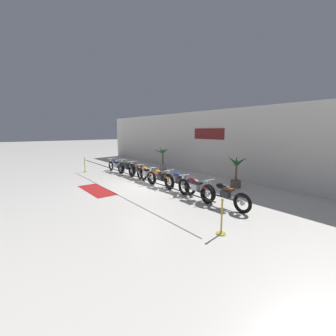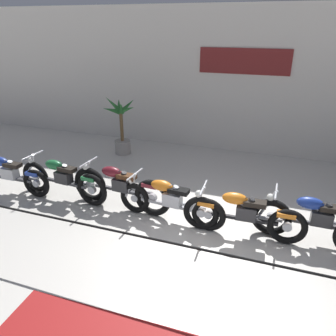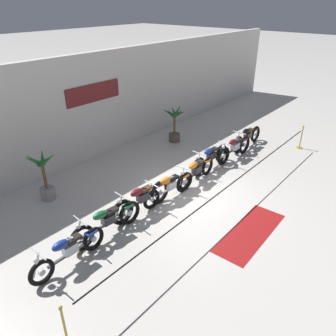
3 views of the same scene
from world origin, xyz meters
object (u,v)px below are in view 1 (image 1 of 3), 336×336
Objects in this scene: motorcycle_green_1 at (127,168)px; motorcycle_orange_4 at (160,178)px; floor_banner at (97,190)px; potted_palm_left_of_row at (236,172)px; stanchion_far_left at (111,171)px; motorcycle_blue_0 at (116,166)px; potted_palm_right_of_row at (163,159)px; motorcycle_black_7 at (224,195)px; motorcycle_maroon_2 at (138,170)px; stanchion_mid_left at (221,222)px; motorcycle_orange_3 at (146,174)px; motorcycle_maroon_6 at (195,188)px; motorcycle_blue_5 at (179,182)px.

motorcycle_orange_4 is (4.04, -0.14, -0.02)m from motorcycle_green_1.
potted_palm_left_of_row is at bearing 55.59° from floor_banner.
stanchion_far_left reaches higher than motorcycle_orange_4.
motorcycle_blue_0 is 3.46m from potted_palm_right_of_row.
motorcycle_maroon_2 is at bearing 179.59° from motorcycle_black_7.
potted_palm_left_of_row is 7.12m from floor_banner.
stanchion_mid_left is (10.94, -1.75, -0.10)m from motorcycle_blue_0.
motorcycle_blue_0 is 0.94× the size of motorcycle_green_1.
motorcycle_orange_3 is (2.60, -0.10, -0.02)m from motorcycle_green_1.
motorcycle_maroon_6 is (4.10, -0.09, 0.02)m from motorcycle_orange_3.
potted_palm_right_of_row is at bearing 66.70° from motorcycle_blue_0.
motorcycle_orange_4 is at bearing -178.20° from motorcycle_black_7.
floor_banner is at bearing -123.01° from potted_palm_left_of_row.
motorcycle_orange_3 is 1.30× the size of potted_palm_right_of_row.
motorcycle_orange_4 is at bearing 64.08° from floor_banner.
stanchion_far_left is (-2.07, -1.77, 0.30)m from motorcycle_orange_4.
potted_palm_right_of_row is 6.68m from floor_banner.
potted_palm_right_of_row is at bearing 112.87° from floor_banner.
motorcycle_maroon_2 reaches higher than motorcycle_maroon_6.
potted_palm_right_of_row reaches higher than motorcycle_orange_4.
stanchion_mid_left is (8.14, -1.95, -0.13)m from motorcycle_maroon_2.
motorcycle_orange_4 is 5.14m from potted_palm_right_of_row.
motorcycle_black_7 is at bearing 7.04° from motorcycle_maroon_6.
floor_banner is (-3.85, -5.93, -0.83)m from potted_palm_left_of_row.
stanchion_mid_left is at bearing -11.34° from motorcycle_green_1.
motorcycle_black_7 is (8.14, -0.02, -0.01)m from motorcycle_green_1.
motorcycle_blue_0 is 0.94× the size of motorcycle_maroon_2.
motorcycle_blue_5 is 0.82× the size of floor_banner.
stanchion_far_left is at bearing -74.37° from motorcycle_maroon_2.
motorcycle_green_1 reaches higher than motorcycle_orange_4.
motorcycle_orange_4 reaches higher than floor_banner.
potted_palm_left_of_row reaches higher than motorcycle_green_1.
motorcycle_orange_3 is at bearing -179.14° from motorcycle_black_7.
motorcycle_green_1 is 1.35× the size of potted_palm_right_of_row.
potted_palm_left_of_row is at bearing 66.06° from motorcycle_blue_5.
potted_palm_right_of_row is at bearing 130.10° from motorcycle_orange_3.
motorcycle_maroon_2 reaches higher than motorcycle_orange_3.
motorcycle_green_1 is at bearing 177.96° from motorcycle_orange_4.
potted_palm_left_of_row is at bearing 122.02° from stanchion_mid_left.
motorcycle_maroon_2 is 6.71m from motorcycle_black_7.
motorcycle_green_1 is 1.02× the size of motorcycle_blue_5.
motorcycle_blue_5 is 1.41m from motorcycle_maroon_6.
motorcycle_black_7 is 0.19× the size of stanchion_far_left.
stanchion_mid_left is (4.25, -2.00, -0.11)m from motorcycle_blue_5.
motorcycle_maroon_2 is 1.02× the size of motorcycle_maroon_6.
potted_palm_left_of_row is 0.60× the size of floor_banner.
floor_banner is at bearing -129.85° from motorcycle_blue_5.
potted_palm_right_of_row reaches higher than floor_banner.
stanchion_far_left is at bearing -68.05° from potted_palm_right_of_row.
stanchion_far_left is (3.34, -1.75, 0.30)m from motorcycle_blue_0.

